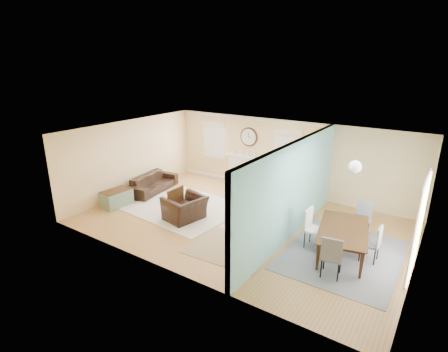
{
  "coord_description": "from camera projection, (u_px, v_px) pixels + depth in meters",
  "views": [
    {
      "loc": [
        4.78,
        -7.96,
        4.48
      ],
      "look_at": [
        -0.8,
        0.3,
        1.2
      ],
      "focal_mm": 28.0,
      "sensor_mm": 36.0,
      "label": 1
    }
  ],
  "objects": [
    {
      "name": "ceiling",
      "position": [
        242.0,
        135.0,
        9.4
      ],
      "size": [
        9.0,
        6.0,
        0.02
      ],
      "primitive_type": "cube",
      "color": "white",
      "rests_on": "wall_back"
    },
    {
      "name": "rug_cream",
      "position": [
        185.0,
        208.0,
        11.2
      ],
      "size": [
        3.47,
        3.07,
        0.02
      ],
      "primitive_type": "cube",
      "rotation": [
        0.0,
        0.0,
        -0.08
      ],
      "color": "beige",
      "rests_on": "floor"
    },
    {
      "name": "tv",
      "position": [
        295.0,
        184.0,
        10.13
      ],
      "size": [
        0.17,
        0.99,
        0.57
      ],
      "primitive_type": "imported",
      "rotation": [
        0.0,
        0.0,
        1.53
      ],
      "color": "black",
      "rests_on": "credenza"
    },
    {
      "name": "trunk",
      "position": [
        117.0,
        198.0,
        11.3
      ],
      "size": [
        0.63,
        0.97,
        0.54
      ],
      "color": "slate",
      "rests_on": "floor"
    },
    {
      "name": "credenza",
      "position": [
        294.0,
        206.0,
        10.33
      ],
      "size": [
        0.49,
        1.44,
        0.8
      ],
      "color": "#9C754A",
      "rests_on": "floor"
    },
    {
      "name": "eames_chair",
      "position": [
        185.0,
        208.0,
        10.29
      ],
      "size": [
        1.18,
        1.29,
        0.73
      ],
      "primitive_type": "imported",
      "rotation": [
        0.0,
        0.0,
        -1.76
      ],
      "color": "black",
      "rests_on": "floor"
    },
    {
      "name": "dining_chair_n",
      "position": [
        361.0,
        217.0,
        9.22
      ],
      "size": [
        0.5,
        0.5,
        0.95
      ],
      "color": "slate",
      "rests_on": "floor"
    },
    {
      "name": "window_left",
      "position": [
        214.0,
        137.0,
        13.64
      ],
      "size": [
        1.05,
        0.13,
        1.42
      ],
      "color": "white",
      "rests_on": "wall_back"
    },
    {
      "name": "dining_chair_s",
      "position": [
        332.0,
        252.0,
        7.5
      ],
      "size": [
        0.5,
        0.5,
        0.99
      ],
      "color": "slate",
      "rests_on": "floor"
    },
    {
      "name": "wall_left",
      "position": [
        132.0,
        157.0,
        12.2
      ],
      "size": [
        0.02,
        6.0,
        2.6
      ],
      "primitive_type": "cube",
      "color": "#D7B57D",
      "rests_on": "ground"
    },
    {
      "name": "dining_chair_w",
      "position": [
        315.0,
        226.0,
        8.66
      ],
      "size": [
        0.46,
        0.46,
        1.02
      ],
      "color": "white",
      "rests_on": "floor"
    },
    {
      "name": "dining_table",
      "position": [
        344.0,
        242.0,
        8.39
      ],
      "size": [
        1.5,
        2.17,
        0.7
      ],
      "primitive_type": "imported",
      "rotation": [
        0.0,
        0.0,
        1.79
      ],
      "color": "#3F2612",
      "rests_on": "floor"
    },
    {
      "name": "garden_stool",
      "position": [
        278.0,
        226.0,
        9.48
      ],
      "size": [
        0.32,
        0.32,
        0.47
      ],
      "primitive_type": "cylinder",
      "color": "white",
      "rests_on": "floor"
    },
    {
      "name": "green_chair",
      "position": [
        277.0,
        191.0,
        11.7
      ],
      "size": [
        1.1,
        1.1,
        0.72
      ],
      "primitive_type": "imported",
      "rotation": [
        0.0,
        0.0,
        2.37
      ],
      "color": "#18814F",
      "rests_on": "floor"
    },
    {
      "name": "wall_clock",
      "position": [
        249.0,
        137.0,
        12.76
      ],
      "size": [
        0.7,
        0.07,
        0.7
      ],
      "color": "#3F2612",
      "rests_on": "wall_back"
    },
    {
      "name": "pendant",
      "position": [
        355.0,
        167.0,
        7.93
      ],
      "size": [
        0.3,
        0.3,
        0.55
      ],
      "color": "gold",
      "rests_on": "ceiling"
    },
    {
      "name": "rug_jute",
      "position": [
        231.0,
        248.0,
        8.79
      ],
      "size": [
        2.13,
        1.79,
        0.01
      ],
      "primitive_type": "cube",
      "rotation": [
        0.0,
        0.0,
        0.06
      ],
      "color": "tan",
      "rests_on": "floor"
    },
    {
      "name": "window_right",
      "position": [
        288.0,
        148.0,
        11.99
      ],
      "size": [
        1.05,
        0.13,
        1.42
      ],
      "color": "white",
      "rests_on": "wall_back"
    },
    {
      "name": "partition",
      "position": [
        296.0,
        186.0,
        9.21
      ],
      "size": [
        0.17,
        6.0,
        2.6
      ],
      "color": "#D7B57D",
      "rests_on": "ground"
    },
    {
      "name": "rug_grey",
      "position": [
        342.0,
        255.0,
        8.5
      ],
      "size": [
        2.57,
        3.21,
        0.01
      ],
      "primitive_type": "cube",
      "color": "slate",
      "rests_on": "floor"
    },
    {
      "name": "potted_plant",
      "position": [
        279.0,
        210.0,
        9.34
      ],
      "size": [
        0.47,
        0.43,
        0.43
      ],
      "primitive_type": "imported",
      "rotation": [
        0.0,
        0.0,
        5.98
      ],
      "color": "#337F33",
      "rests_on": "garden_stool"
    },
    {
      "name": "floor",
      "position": [
        241.0,
        222.0,
        10.21
      ],
      "size": [
        9.0,
        9.0,
        0.0
      ],
      "primitive_type": "plane",
      "color": "#A67342",
      "rests_on": "ground"
    },
    {
      "name": "sofa",
      "position": [
        153.0,
        183.0,
        12.59
      ],
      "size": [
        1.16,
        2.22,
        0.62
      ],
      "primitive_type": "imported",
      "rotation": [
        0.0,
        0.0,
        1.73
      ],
      "color": "black",
      "rests_on": "floor"
    },
    {
      "name": "fireplace",
      "position": [
        247.0,
        170.0,
        13.09
      ],
      "size": [
        1.7,
        0.3,
        1.17
      ],
      "color": "white",
      "rests_on": "ground"
    },
    {
      "name": "wall_back",
      "position": [
        286.0,
        157.0,
        12.17
      ],
      "size": [
        9.0,
        0.02,
        2.6
      ],
      "primitive_type": "cube",
      "color": "#D7B57D",
      "rests_on": "ground"
    },
    {
      "name": "french_doors",
      "position": [
        419.0,
        227.0,
        7.5
      ],
      "size": [
        0.06,
        1.7,
        2.2
      ],
      "color": "white",
      "rests_on": "ground"
    },
    {
      "name": "wall_right",
      "position": [
        423.0,
        219.0,
        7.41
      ],
      "size": [
        0.02,
        6.0,
        2.6
      ],
      "primitive_type": "cube",
      "color": "#D7B57D",
      "rests_on": "ground"
    },
    {
      "name": "dining_chair_e",
      "position": [
        371.0,
        240.0,
        8.1
      ],
      "size": [
        0.41,
        0.41,
        0.92
      ],
      "color": "slate",
      "rests_on": "floor"
    },
    {
      "name": "wall_front",
      "position": [
        169.0,
        218.0,
        7.44
      ],
      "size": [
        9.0,
        0.02,
        2.6
      ],
      "primitive_type": "cube",
      "color": "#D7B57D",
      "rests_on": "ground"
    }
  ]
}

